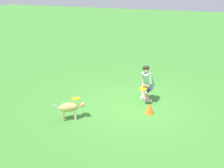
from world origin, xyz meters
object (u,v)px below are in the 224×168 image
person (147,83)px  dog (70,108)px  frisbee_flying (76,99)px  training_cone (149,108)px  frisbee_held (143,89)px

person → dog: person is taller
dog → frisbee_flying: 0.33m
person → dog: 2.86m
dog → training_cone: dog is taller
frisbee_held → training_cone: (-0.36, 0.53, -0.43)m
person → training_cone: person is taller
dog → frisbee_held: 2.55m
frisbee_flying → frisbee_held: size_ratio=1.01×
frisbee_flying → frisbee_held: (-1.75, -1.56, -0.04)m
person → frisbee_flying: (1.79, 1.94, -0.04)m
frisbee_held → training_cone: 0.78m
person → dog: (1.92, 2.09, -0.31)m
frisbee_held → training_cone: frisbee_held is taller
frisbee_held → frisbee_flying: bearing=41.8°
person → frisbee_flying: bearing=2.6°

